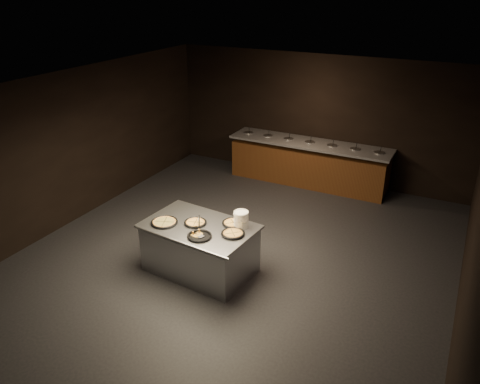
{
  "coord_description": "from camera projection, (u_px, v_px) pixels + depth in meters",
  "views": [
    {
      "loc": [
        3.2,
        -6.13,
        4.4
      ],
      "look_at": [
        -0.1,
        0.3,
        1.08
      ],
      "focal_mm": 35.0,
      "sensor_mm": 36.0,
      "label": 1
    }
  ],
  "objects": [
    {
      "name": "salad_bar",
      "position": [
        308.0,
        166.0,
        10.81
      ],
      "size": [
        3.7,
        0.83,
        1.18
      ],
      "color": "#4C2C12",
      "rests_on": "ground"
    },
    {
      "name": "server_left",
      "position": [
        199.0,
        221.0,
        7.38
      ],
      "size": [
        0.22,
        0.26,
        0.15
      ],
      "rotation": [
        0.0,
        0.0,
        2.27
      ],
      "color": "#A8ABAF",
      "rests_on": "serving_counter"
    },
    {
      "name": "pan_cheese_whole",
      "position": [
        195.0,
        223.0,
        7.43
      ],
      "size": [
        0.36,
        0.36,
        0.04
      ],
      "rotation": [
        0.0,
        0.0,
        0.31
      ],
      "color": "black",
      "rests_on": "serving_counter"
    },
    {
      "name": "room",
      "position": [
        237.0,
        179.0,
        7.51
      ],
      "size": [
        7.02,
        8.02,
        2.92
      ],
      "color": "black",
      "rests_on": "ground"
    },
    {
      "name": "plate_stack",
      "position": [
        241.0,
        219.0,
        7.29
      ],
      "size": [
        0.23,
        0.23,
        0.26
      ],
      "primitive_type": "cylinder",
      "color": "white",
      "rests_on": "serving_counter"
    },
    {
      "name": "server_right",
      "position": [
        195.0,
        230.0,
        7.09
      ],
      "size": [
        0.32,
        0.16,
        0.16
      ],
      "rotation": [
        0.0,
        0.0,
        -0.32
      ],
      "color": "#A8ABAF",
      "rests_on": "serving_counter"
    },
    {
      "name": "pan_cheese_slices_b",
      "position": [
        199.0,
        236.0,
        7.04
      ],
      "size": [
        0.38,
        0.38,
        0.04
      ],
      "rotation": [
        0.0,
        0.0,
        2.27
      ],
      "color": "black",
      "rests_on": "serving_counter"
    },
    {
      "name": "pan_cheese_slices_a",
      "position": [
        233.0,
        223.0,
        7.41
      ],
      "size": [
        0.36,
        0.36,
        0.04
      ],
      "rotation": [
        0.0,
        0.0,
        0.79
      ],
      "color": "black",
      "rests_on": "serving_counter"
    },
    {
      "name": "pan_veggie_slices",
      "position": [
        233.0,
        233.0,
        7.11
      ],
      "size": [
        0.36,
        0.36,
        0.04
      ],
      "rotation": [
        0.0,
        0.0,
        -0.83
      ],
      "color": "black",
      "rests_on": "serving_counter"
    },
    {
      "name": "serving_counter",
      "position": [
        200.0,
        249.0,
        7.57
      ],
      "size": [
        1.85,
        1.28,
        0.84
      ],
      "rotation": [
        0.0,
        0.0,
        -0.09
      ],
      "color": "#A8ABAF",
      "rests_on": "ground"
    },
    {
      "name": "pan_veggie_whole",
      "position": [
        164.0,
        222.0,
        7.44
      ],
      "size": [
        0.43,
        0.43,
        0.04
      ],
      "rotation": [
        0.0,
        0.0,
        0.36
      ],
      "color": "black",
      "rests_on": "serving_counter"
    }
  ]
}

